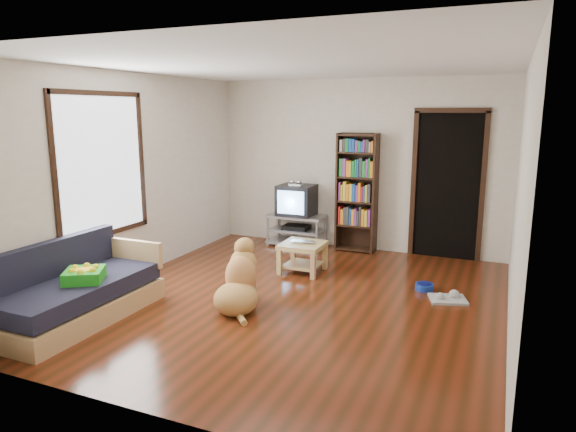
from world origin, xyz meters
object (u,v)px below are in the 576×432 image
at_px(coffee_table, 303,252).
at_px(sofa, 76,294).
at_px(green_cushion, 84,275).
at_px(bookshelf, 357,186).
at_px(crt_tv, 297,200).
at_px(dog, 240,283).
at_px(laptop, 302,243).
at_px(grey_rag, 448,299).
at_px(dog_bowl, 424,287).
at_px(tv_stand, 297,229).

bearing_deg(coffee_table, sofa, -123.49).
relative_size(green_cushion, bookshelf, 0.20).
bearing_deg(crt_tv, sofa, -104.93).
relative_size(coffee_table, dog, 0.62).
distance_m(crt_tv, dog, 2.80).
xyz_separation_m(laptop, dog, (-0.17, -1.42, -0.13)).
relative_size(laptop, grey_rag, 0.80).
xyz_separation_m(green_cushion, sofa, (-0.12, -0.01, -0.22)).
relative_size(bookshelf, coffee_table, 3.27).
bearing_deg(grey_rag, dog, -151.81).
relative_size(dog_bowl, dog, 0.25).
relative_size(tv_stand, coffee_table, 1.64).
relative_size(grey_rag, tv_stand, 0.44).
distance_m(tv_stand, bookshelf, 1.20).
xyz_separation_m(tv_stand, dog, (0.44, -2.70, 0.01)).
relative_size(grey_rag, coffee_table, 0.73).
distance_m(grey_rag, bookshelf, 2.50).
height_order(green_cushion, sofa, sofa).
bearing_deg(laptop, coffee_table, 84.27).
bearing_deg(tv_stand, laptop, -64.82).
distance_m(grey_rag, tv_stand, 2.99).
relative_size(green_cushion, laptop, 1.14).
distance_m(laptop, tv_stand, 1.42).
distance_m(tv_stand, dog, 2.74).
distance_m(laptop, grey_rag, 1.98).
height_order(green_cushion, dog, dog).
relative_size(bookshelf, sofa, 1.00).
height_order(coffee_table, dog, dog).
relative_size(dog_bowl, coffee_table, 0.40).
distance_m(laptop, bookshelf, 1.53).
bearing_deg(laptop, grey_rag, -14.79).
xyz_separation_m(laptop, sofa, (-1.58, -2.35, -0.15)).
height_order(tv_stand, bookshelf, bookshelf).
bearing_deg(laptop, green_cushion, -127.49).
distance_m(bookshelf, coffee_table, 1.56).
xyz_separation_m(tv_stand, crt_tv, (0.00, 0.02, 0.47)).
bearing_deg(dog_bowl, green_cushion, -143.25).
relative_size(grey_rag, sofa, 0.22).
relative_size(green_cushion, tv_stand, 0.41).
distance_m(tv_stand, sofa, 3.76).
relative_size(dog_bowl, sofa, 0.12).
bearing_deg(bookshelf, laptop, -104.23).
xyz_separation_m(laptop, dog_bowl, (1.62, -0.06, -0.37)).
distance_m(green_cushion, dog, 1.60).
relative_size(green_cushion, coffee_table, 0.67).
height_order(green_cushion, tv_stand, green_cushion).
distance_m(grey_rag, dog, 2.38).
height_order(grey_rag, dog, dog).
distance_m(green_cushion, bookshelf, 4.16).
bearing_deg(grey_rag, bookshelf, 133.03).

